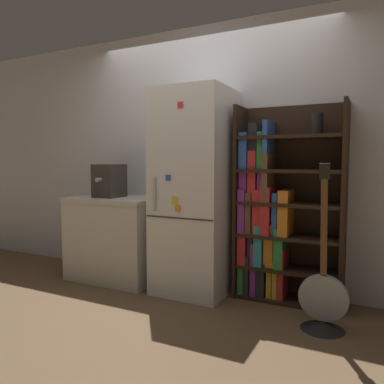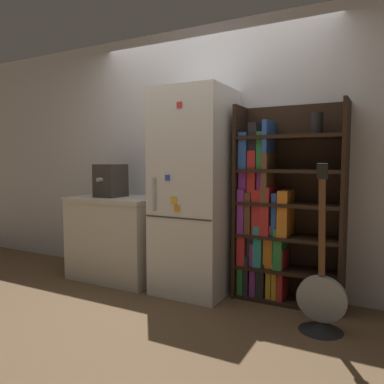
% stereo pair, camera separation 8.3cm
% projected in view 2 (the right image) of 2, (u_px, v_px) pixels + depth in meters
% --- Properties ---
extents(ground_plane, '(16.00, 16.00, 0.00)m').
position_uv_depth(ground_plane, '(187.00, 295.00, 3.50)').
color(ground_plane, brown).
extents(wall_back, '(8.00, 0.05, 2.60)m').
position_uv_depth(wall_back, '(210.00, 156.00, 3.81)').
color(wall_back, silver).
rests_on(wall_back, ground_plane).
extents(refrigerator, '(0.67, 0.65, 1.91)m').
position_uv_depth(refrigerator, '(194.00, 192.00, 3.54)').
color(refrigerator, white).
rests_on(refrigerator, ground_plane).
extents(bookshelf, '(0.93, 0.34, 1.75)m').
position_uv_depth(bookshelf, '(275.00, 214.00, 3.36)').
color(bookshelf, black).
rests_on(bookshelf, ground_plane).
extents(kitchen_counter, '(0.97, 0.65, 0.87)m').
position_uv_depth(kitchen_counter, '(119.00, 237.00, 4.00)').
color(kitchen_counter, beige).
rests_on(kitchen_counter, ground_plane).
extents(espresso_machine, '(0.26, 0.34, 0.35)m').
position_uv_depth(espresso_machine, '(111.00, 181.00, 3.96)').
color(espresso_machine, '#38332D').
rests_on(espresso_machine, kitchen_counter).
extents(guitar, '(0.36, 0.32, 1.24)m').
position_uv_depth(guitar, '(321.00, 308.00, 2.74)').
color(guitar, black).
rests_on(guitar, ground_plane).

